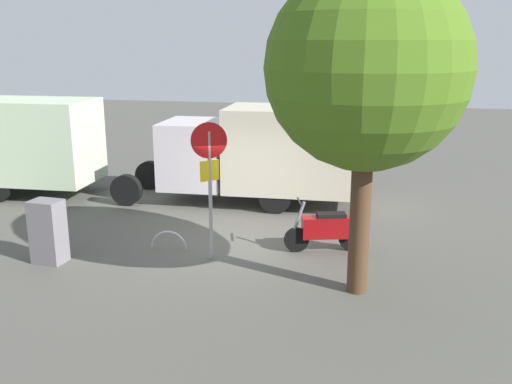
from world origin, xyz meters
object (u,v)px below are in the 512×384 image
(bike_rack_hoop, at_px, (169,248))
(stop_sign, at_px, (210,170))
(utility_cabinet, at_px, (48,232))
(motorcycle, at_px, (326,229))
(street_tree, at_px, (367,69))
(box_truck_near, at_px, (261,150))

(bike_rack_hoop, bearing_deg, stop_sign, 160.88)
(stop_sign, xyz_separation_m, utility_cabinet, (3.33, 0.92, -1.31))
(motorcycle, relative_size, street_tree, 0.30)
(box_truck_near, relative_size, stop_sign, 2.40)
(stop_sign, bearing_deg, box_truck_near, -91.70)
(street_tree, bearing_deg, utility_cabinet, -0.79)
(box_truck_near, height_order, motorcycle, box_truck_near)
(motorcycle, distance_m, utility_cabinet, 6.03)
(utility_cabinet, distance_m, bike_rack_hoop, 2.65)
(motorcycle, bearing_deg, utility_cabinet, 2.21)
(motorcycle, xyz_separation_m, stop_sign, (2.38, 1.00, 1.47))
(box_truck_near, relative_size, motorcycle, 4.06)
(motorcycle, xyz_separation_m, street_tree, (-0.79, 2.01, 3.62))
(stop_sign, bearing_deg, utility_cabinet, 15.36)
(stop_sign, bearing_deg, motorcycle, -157.18)
(box_truck_near, relative_size, utility_cabinet, 5.24)
(stop_sign, relative_size, utility_cabinet, 2.19)
(street_tree, distance_m, utility_cabinet, 7.37)
(stop_sign, xyz_separation_m, bike_rack_hoop, (1.13, -0.39, -1.99))
(stop_sign, bearing_deg, bike_rack_hoop, -19.12)
(stop_sign, bearing_deg, street_tree, 162.43)
(box_truck_near, height_order, bike_rack_hoop, box_truck_near)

